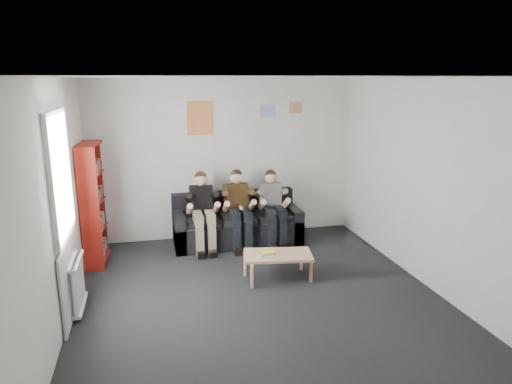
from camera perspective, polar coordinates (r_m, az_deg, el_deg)
room_shell at (r=5.40m, az=0.53°, el=-0.30°), size 5.00×5.00×5.00m
sofa at (r=7.70m, az=-2.46°, el=-4.14°), size 2.09×0.85×0.81m
bookshelf at (r=7.09m, az=-19.69°, el=-1.45°), size 0.27×0.81×1.79m
coffee_table at (r=6.28m, az=2.75°, el=-8.10°), size 0.91×0.50×0.37m
game_cases at (r=6.21m, az=1.35°, el=-7.71°), size 0.24×0.21×0.05m
person_left at (r=7.33m, az=-6.66°, el=-2.44°), size 0.38×0.80×1.24m
person_middle at (r=7.42m, az=-2.19°, el=-2.14°), size 0.38×0.81×1.25m
person_right at (r=7.55m, az=2.14°, el=-1.94°), size 0.36×0.77×1.22m
radiator at (r=5.83m, az=-21.34°, el=-10.61°), size 0.10×0.64×0.60m
window at (r=5.61m, az=-22.70°, el=-4.29°), size 0.05×1.30×2.36m
poster_large at (r=7.64m, az=-7.03°, el=9.14°), size 0.42×0.01×0.55m
poster_blue at (r=7.85m, az=1.44°, el=10.09°), size 0.25×0.01×0.20m
poster_pink at (r=7.99m, az=4.97°, el=10.48°), size 0.22×0.01×0.18m
poster_sign at (r=7.58m, az=-11.66°, el=10.44°), size 0.20×0.01×0.14m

